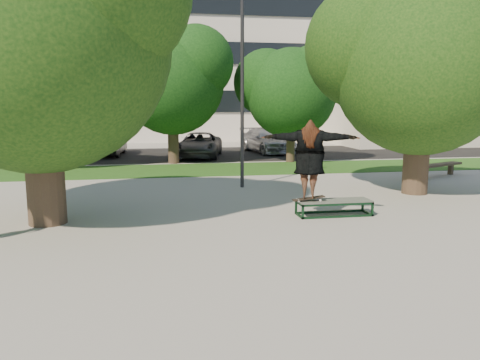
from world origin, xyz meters
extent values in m
plane|color=#9B988F|center=(0.00, 0.00, 0.00)|extent=(120.00, 120.00, 0.00)
cube|color=#234914|center=(1.00, 9.50, 0.01)|extent=(30.00, 4.00, 0.02)
cube|color=black|center=(0.00, 16.00, 0.01)|extent=(40.00, 8.00, 0.01)
cylinder|color=#38281E|center=(-4.20, 1.00, 1.60)|extent=(0.84, 0.84, 3.20)
sphere|color=#0F340E|center=(-4.20, 1.00, 4.07)|extent=(5.80, 5.80, 5.80)
cylinder|color=#38281E|center=(6.00, 3.00, 1.50)|extent=(0.76, 0.76, 3.00)
sphere|color=#0F340E|center=(6.00, 3.00, 3.78)|extent=(5.20, 5.20, 5.20)
sphere|color=#0F340E|center=(4.70, 3.78, 4.43)|extent=(3.90, 3.90, 3.90)
sphere|color=#0F340E|center=(7.17, 2.48, 4.69)|extent=(3.64, 3.64, 3.64)
cylinder|color=#38281E|center=(-6.50, 11.00, 1.40)|extent=(0.44, 0.44, 2.80)
sphere|color=black|center=(-6.50, 11.00, 3.46)|extent=(4.40, 4.40, 4.40)
sphere|color=black|center=(-7.60, 11.66, 4.01)|extent=(3.30, 3.30, 3.30)
sphere|color=black|center=(-5.51, 10.56, 4.23)|extent=(3.08, 3.08, 3.08)
cylinder|color=#38281E|center=(-1.00, 12.00, 1.50)|extent=(0.50, 0.50, 3.00)
sphere|color=black|center=(-1.00, 12.00, 3.72)|extent=(4.80, 4.80, 4.80)
sphere|color=black|center=(-2.20, 12.72, 4.32)|extent=(3.60, 3.60, 3.60)
sphere|color=black|center=(0.08, 11.52, 4.56)|extent=(3.36, 3.36, 3.36)
cylinder|color=#38281E|center=(4.50, 11.50, 1.30)|extent=(0.40, 0.40, 2.60)
sphere|color=black|center=(4.50, 11.50, 3.23)|extent=(4.20, 4.20, 4.20)
sphere|color=black|center=(3.45, 12.13, 3.75)|extent=(3.15, 3.15, 3.15)
sphere|color=black|center=(5.45, 11.08, 3.96)|extent=(2.94, 2.94, 2.94)
cylinder|color=#2D2D30|center=(1.00, 5.00, 3.00)|extent=(0.12, 0.12, 6.00)
cube|color=silver|center=(-2.00, 32.00, 8.00)|extent=(30.00, 14.00, 16.00)
cube|color=black|center=(-2.00, 24.94, 3.00)|extent=(27.60, 0.12, 1.60)
cube|color=black|center=(-2.00, 24.94, 6.50)|extent=(27.60, 0.12, 1.60)
cube|color=black|center=(-2.00, 24.94, 10.00)|extent=(27.60, 0.12, 1.60)
cube|color=silver|center=(18.00, 22.00, 4.00)|extent=(15.00, 10.00, 8.00)
cube|color=#475147|center=(2.50, 0.66, 0.36)|extent=(1.80, 0.60, 0.03)
cylinder|color=white|center=(1.58, 0.58, 0.40)|extent=(0.06, 0.03, 0.06)
cylinder|color=white|center=(1.58, 0.74, 0.40)|extent=(0.06, 0.03, 0.06)
cylinder|color=white|center=(2.12, 0.58, 0.40)|extent=(0.06, 0.03, 0.06)
cylinder|color=white|center=(2.12, 0.74, 0.40)|extent=(0.06, 0.03, 0.06)
cube|color=black|center=(1.85, 0.66, 0.44)|extent=(0.78, 0.20, 0.10)
imported|color=#502722|center=(1.85, 0.66, 1.39)|extent=(2.38, 1.39, 1.88)
cube|color=#4E422E|center=(7.45, 5.54, 0.21)|extent=(0.21, 0.21, 0.42)
cube|color=#4E422E|center=(9.55, 6.46, 0.21)|extent=(0.21, 0.21, 0.42)
cube|color=#4E422E|center=(8.50, 6.00, 0.44)|extent=(3.02, 1.65, 0.08)
imported|color=silver|center=(-7.17, 13.50, 0.78)|extent=(2.03, 4.67, 1.57)
imported|color=black|center=(-4.36, 16.12, 0.69)|extent=(1.71, 4.26, 1.38)
imported|color=#545459|center=(0.40, 14.46, 0.64)|extent=(3.03, 4.94, 1.28)
imported|color=#ADAEB2|center=(4.49, 16.26, 0.70)|extent=(2.80, 5.07, 1.39)
camera|label=1|loc=(-1.68, -9.95, 2.63)|focal=35.00mm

